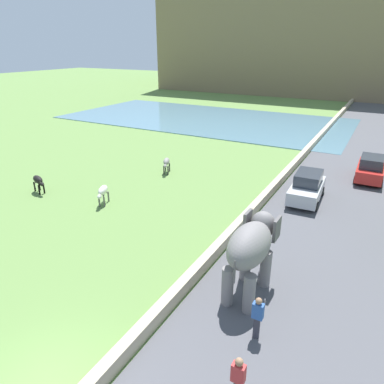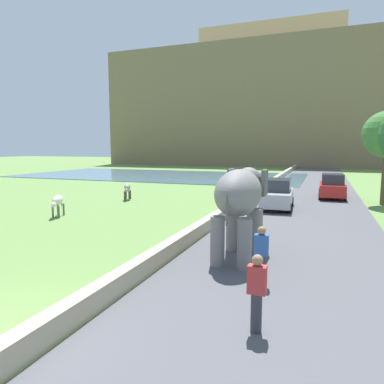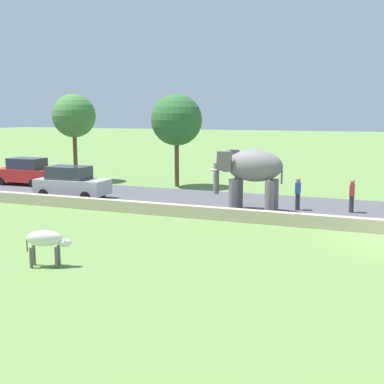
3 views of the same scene
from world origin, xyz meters
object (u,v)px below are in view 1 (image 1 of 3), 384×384
Objects in this scene: elephant at (251,247)px; cow_white at (103,191)px; cow_black at (38,181)px; cow_grey at (166,162)px; person_trailing at (238,380)px; car_red at (371,168)px; person_beside_elephant at (257,317)px; car_silver at (307,187)px.

cow_white is (-10.62, 3.54, -1.20)m from elephant.
cow_black is 8.91m from cow_grey.
person_trailing is at bearing -23.86° from cow_black.
cow_black is 4.96m from cow_white.
cow_white is at bearing -138.29° from car_red.
cow_grey is at bearing 54.27° from cow_black.
person_beside_elephant is 18.06m from car_red.
car_silver is 2.87× the size of cow_black.
cow_black is at bearing 163.16° from person_beside_elephant.
cow_grey is (-11.72, 14.72, -0.04)m from person_trailing.
car_red is at bearing 22.85° from cow_grey.
person_beside_elephant is at bearing -84.98° from car_silver.
elephant is 15.85m from cow_black.
elephant is at bearing -18.45° from cow_white.
car_red is at bearing 85.08° from person_trailing.
cow_white is at bearing -148.46° from car_silver.
car_silver is at bearing 31.54° from cow_white.
elephant is 2.48× the size of cow_grey.
car_silver reaches higher than person_trailing.
person_beside_elephant is 17.34m from cow_black.
cow_grey is at bearing 87.47° from cow_white.
elephant is 4.93m from person_trailing.
car_silver reaches higher than cow_white.
person_trailing reaches higher than cow_black.
cow_black is (-18.68, -12.91, -0.06)m from car_red.
cow_black and cow_grey have the same top height.
car_red reaches higher than cow_grey.
car_red reaches higher than cow_white.
person_beside_elephant is at bearing 97.55° from person_trailing.
elephant is at bearing -44.45° from cow_grey.
cow_grey is (5.20, 7.23, 0.00)m from cow_black.
elephant reaches higher than car_silver.
car_red is at bearing 78.74° from elephant.
car_red is at bearing 61.28° from car_silver.
elephant is 14.52m from cow_grey.
person_trailing is 1.16× the size of cow_white.
cow_black is at bearing -125.73° from cow_grey.
person_beside_elephant reaches higher than cow_black.
car_red is 2.87× the size of cow_grey.
car_silver is at bearing 90.03° from elephant.
cow_white and cow_grey have the same top height.
elephant reaches higher than person_beside_elephant.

